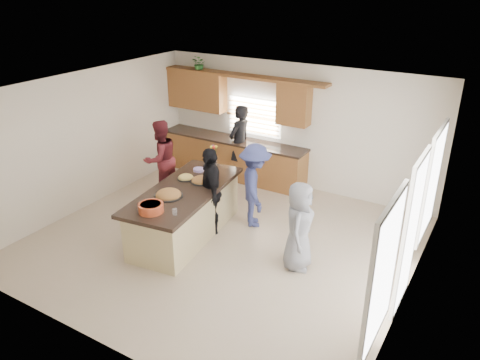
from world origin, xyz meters
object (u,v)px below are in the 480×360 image
Objects in this scene: woman_left_front at (211,191)px; woman_right_front at (299,226)px; woman_left_mid at (161,159)px; woman_left_back at (240,143)px; island at (185,213)px; woman_right_back at (255,186)px; salad_bowl at (151,207)px.

woman_left_front is 1.92m from woman_right_front.
woman_left_front is (1.81, -0.75, -0.02)m from woman_left_mid.
woman_right_front is at bearing 53.09° from woman_left_back.
island is at bearing 66.57° from woman_left_mid.
woman_left_back is 1.19× the size of woman_right_front.
woman_right_front is at bearing -158.73° from woman_right_back.
island is at bearing 80.39° from woman_right_front.
woman_left_back reaches higher than island.
woman_left_mid reaches higher than woman_left_front.
woman_left_front reaches higher than island.
woman_right_front is at bearing 27.33° from salad_bowl.
island is 2.82m from woman_left_back.
woman_left_back is at bearing 161.37° from woman_left_mid.
island is 1.56× the size of woman_left_back.
salad_bowl is 2.43m from woman_right_front.
woman_left_front reaches higher than woman_right_back.
salad_bowl is at bearing 50.27° from woman_left_mid.
salad_bowl reaches higher than island.
woman_left_front is (0.32, 0.39, 0.39)m from island.
woman_right_back is (0.82, 2.01, -0.21)m from salad_bowl.
woman_left_back reaches higher than woman_right_back.
woman_left_mid is 1.12× the size of woman_right_front.
woman_left_mid reaches higher than salad_bowl.
island is 0.63m from woman_left_front.
woman_left_mid is at bearing 126.49° from salad_bowl.
woman_left_back is 2.19m from woman_right_back.
woman_left_front is at bearing 69.37° from woman_right_front.
woman_right_back is at bearing 96.74° from woman_left_front.
salad_bowl is 1.40m from woman_left_front.
woman_left_back reaches higher than woman_left_mid.
woman_right_front is at bearing 88.66° from woman_left_mid.
woman_left_back reaches higher than woman_left_front.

